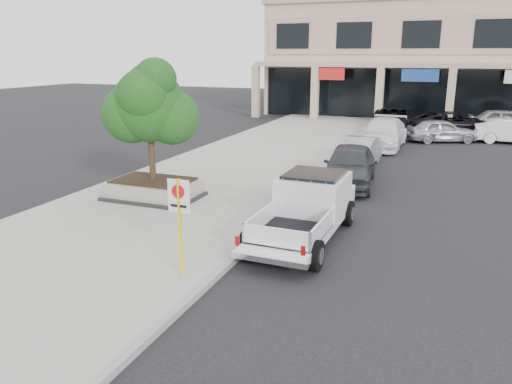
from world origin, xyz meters
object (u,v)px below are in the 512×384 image
(curb_car_d, at_px, (394,120))
(curb_car_b, at_px, (358,152))
(pickup_truck, at_px, (303,211))
(lot_car_e, at_px, (507,121))
(planter, at_px, (154,189))
(planter_tree, at_px, (155,106))
(no_parking_sign, at_px, (180,214))
(curb_car_a, at_px, (349,165))
(lot_car_d, at_px, (454,124))
(curb_car_c, at_px, (383,133))
(lot_car_a, at_px, (442,131))

(curb_car_d, bearing_deg, curb_car_b, -98.10)
(pickup_truck, relative_size, lot_car_e, 1.17)
(planter, bearing_deg, planter_tree, 48.97)
(planter_tree, bearing_deg, curb_car_d, 73.63)
(no_parking_sign, xyz_separation_m, curb_car_a, (1.89, 10.16, -0.82))
(curb_car_d, height_order, lot_car_e, curb_car_d)
(curb_car_a, xyz_separation_m, curb_car_d, (-0.04, 15.20, 0.01))
(curb_car_a, relative_size, curb_car_d, 0.81)
(lot_car_d, bearing_deg, curb_car_d, 62.07)
(curb_car_d, bearing_deg, curb_car_c, -95.62)
(lot_car_e, bearing_deg, curb_car_c, 136.14)
(planter_tree, height_order, lot_car_e, planter_tree)
(planter_tree, height_order, curb_car_a, planter_tree)
(curb_car_a, relative_size, curb_car_b, 1.17)
(lot_car_a, bearing_deg, curb_car_a, 142.00)
(curb_car_a, bearing_deg, lot_car_e, 61.74)
(planter_tree, bearing_deg, curb_car_c, 66.49)
(planter_tree, distance_m, curb_car_b, 10.36)
(curb_car_a, bearing_deg, no_parking_sign, -106.58)
(no_parking_sign, distance_m, lot_car_d, 25.53)
(curb_car_d, bearing_deg, planter, -113.41)
(no_parking_sign, bearing_deg, pickup_truck, 61.76)
(no_parking_sign, bearing_deg, planter, 128.18)
(planter_tree, relative_size, no_parking_sign, 1.74)
(planter, height_order, lot_car_a, lot_car_a)
(planter, relative_size, no_parking_sign, 1.39)
(planter_tree, xyz_separation_m, lot_car_d, (9.64, 19.47, -2.63))
(planter_tree, distance_m, curb_car_c, 15.23)
(curb_car_b, xyz_separation_m, lot_car_d, (4.04, 11.19, 0.11))
(curb_car_c, bearing_deg, planter_tree, -112.14)
(curb_car_d, bearing_deg, lot_car_d, -13.93)
(pickup_truck, bearing_deg, lot_car_d, 81.08)
(lot_car_a, height_order, lot_car_e, lot_car_e)
(curb_car_b, height_order, curb_car_d, curb_car_d)
(planter, relative_size, lot_car_a, 0.80)
(no_parking_sign, height_order, lot_car_e, no_parking_sign)
(curb_car_d, xyz_separation_m, lot_car_d, (3.78, -0.47, -0.04))
(curb_car_d, relative_size, lot_car_d, 1.05)
(lot_car_d, bearing_deg, curb_car_b, 139.33)
(lot_car_a, bearing_deg, lot_car_e, -61.45)
(curb_car_c, height_order, lot_car_d, curb_car_c)
(curb_car_b, distance_m, curb_car_d, 11.67)
(planter, height_order, lot_car_d, lot_car_d)
(planter_tree, distance_m, pickup_truck, 6.69)
(curb_car_d, bearing_deg, planter_tree, -113.18)
(no_parking_sign, xyz_separation_m, curb_car_c, (1.98, 19.18, -0.83))
(no_parking_sign, relative_size, lot_car_a, 0.57)
(no_parking_sign, xyz_separation_m, lot_car_e, (8.87, 27.24, -0.82))
(planter, xyz_separation_m, pickup_truck, (6.04, -1.72, 0.40))
(no_parking_sign, height_order, lot_car_d, no_parking_sign)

